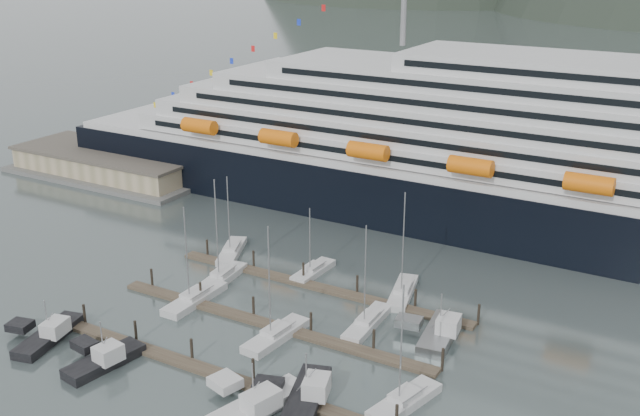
% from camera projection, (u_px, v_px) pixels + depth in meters
% --- Properties ---
extents(ground, '(1600.00, 1600.00, 0.00)m').
position_uv_depth(ground, '(288.00, 345.00, 94.00)').
color(ground, '#4B5857').
rests_on(ground, ground).
extents(cruise_ship, '(210.00, 30.40, 50.30)m').
position_uv_depth(cruise_ship, '(626.00, 177.00, 120.62)').
color(cruise_ship, black).
rests_on(cruise_ship, ground).
extents(warehouse, '(46.00, 20.00, 5.80)m').
position_uv_depth(warehouse, '(110.00, 165.00, 161.34)').
color(warehouse, '#595956').
rests_on(warehouse, ground).
extents(dock_near, '(48.18, 2.28, 3.20)m').
position_uv_depth(dock_near, '(207.00, 370.00, 88.10)').
color(dock_near, '#46372D').
rests_on(dock_near, ground).
extents(dock_mid, '(48.18, 2.28, 3.20)m').
position_uv_depth(dock_mid, '(268.00, 323.00, 98.70)').
color(dock_mid, '#46372D').
rests_on(dock_mid, ground).
extents(dock_far, '(48.18, 2.28, 3.20)m').
position_uv_depth(dock_far, '(318.00, 286.00, 109.30)').
color(dock_far, '#46372D').
rests_on(dock_far, ground).
extents(sailboat_a, '(3.99, 10.36, 16.67)m').
position_uv_depth(sailboat_a, '(223.00, 277.00, 111.81)').
color(sailboat_a, silver).
rests_on(sailboat_a, ground).
extents(sailboat_b, '(3.05, 11.46, 15.13)m').
position_uv_depth(sailboat_b, '(195.00, 299.00, 105.04)').
color(sailboat_b, silver).
rests_on(sailboat_b, ground).
extents(sailboat_c, '(3.90, 11.01, 16.36)m').
position_uv_depth(sailboat_c, '(276.00, 336.00, 95.27)').
color(sailboat_c, silver).
rests_on(sailboat_c, ground).
extents(sailboat_d, '(3.07, 11.15, 15.06)m').
position_uv_depth(sailboat_d, '(367.00, 323.00, 98.56)').
color(sailboat_d, silver).
rests_on(sailboat_d, ground).
extents(sailboat_e, '(6.76, 10.92, 14.01)m').
position_uv_depth(sailboat_e, '(232.00, 252.00, 121.13)').
color(sailboat_e, silver).
rests_on(sailboat_e, ground).
extents(sailboat_f, '(2.91, 9.22, 11.43)m').
position_uv_depth(sailboat_f, '(313.00, 272.00, 113.93)').
color(sailboat_f, silver).
rests_on(sailboat_f, ground).
extents(sailboat_g, '(5.27, 11.41, 16.47)m').
position_uv_depth(sailboat_g, '(402.00, 293.00, 106.94)').
color(sailboat_g, silver).
rests_on(sailboat_g, ground).
extents(sailboat_h, '(5.24, 10.46, 15.46)m').
position_uv_depth(sailboat_h, '(404.00, 402.00, 81.68)').
color(sailboat_h, silver).
rests_on(sailboat_h, ground).
extents(trawler_a, '(8.59, 11.58, 6.09)m').
position_uv_depth(trawler_a, '(48.00, 334.00, 95.00)').
color(trawler_a, black).
rests_on(trawler_a, ground).
extents(trawler_b, '(7.94, 10.41, 6.48)m').
position_uv_depth(trawler_b, '(104.00, 359.00, 89.26)').
color(trawler_b, black).
rests_on(trawler_b, ground).
extents(trawler_c, '(10.16, 13.56, 6.69)m').
position_uv_depth(trawler_c, '(253.00, 405.00, 80.40)').
color(trawler_c, silver).
rests_on(trawler_c, ground).
extents(trawler_d, '(9.42, 11.91, 6.78)m').
position_uv_depth(trawler_d, '(305.00, 395.00, 82.14)').
color(trawler_d, black).
rests_on(trawler_d, ground).
extents(trawler_e, '(8.44, 11.05, 6.94)m').
position_uv_depth(trawler_e, '(439.00, 332.00, 95.34)').
color(trawler_e, gray).
rests_on(trawler_e, ground).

